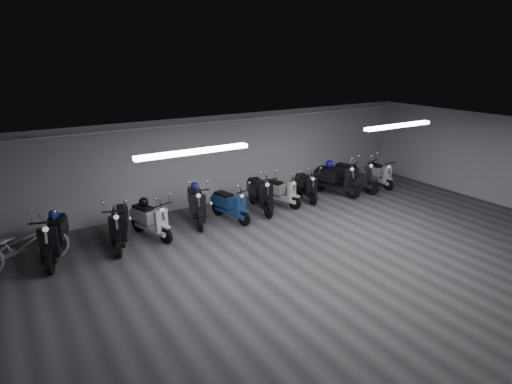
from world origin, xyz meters
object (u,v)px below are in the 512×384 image
helmet_0 (144,202)px  helmet_1 (54,214)px  scooter_1 (119,219)px  scooter_8 (336,174)px  scooter_0 (53,231)px  scooter_3 (196,199)px  bicycle (19,241)px  helmet_2 (195,186)px  scooter_2 (150,214)px  scooter_4 (230,200)px  scooter_6 (281,187)px  scooter_7 (307,182)px  scooter_9 (355,171)px  scooter_5 (260,188)px  helmet_3 (329,164)px  scooter_10 (380,170)px

helmet_0 → helmet_1: bearing=-179.1°
scooter_1 → scooter_8: bearing=19.4°
scooter_1 → scooter_0: bearing=-161.9°
scooter_3 → bicycle: scooter_3 is taller
bicycle → helmet_2: bicycle is taller
scooter_2 → helmet_2: 1.66m
scooter_4 → scooter_6: size_ratio=1.03×
scooter_6 → scooter_7: 1.03m
scooter_3 → bicycle: (-4.44, -0.42, -0.06)m
scooter_4 → scooter_9: (4.95, 0.12, 0.11)m
scooter_4 → helmet_0: scooter_4 is taller
scooter_7 → helmet_1: (-7.53, -0.05, 0.42)m
scooter_1 → scooter_5: size_ratio=0.98×
scooter_2 → scooter_9: (7.28, 0.08, 0.09)m
helmet_2 → bicycle: bearing=-171.5°
scooter_0 → bicycle: scooter_0 is taller
helmet_0 → helmet_3: (6.45, 0.14, 0.11)m
scooter_4 → bicycle: (-5.33, -0.05, 0.04)m
scooter_2 → scooter_4: scooter_2 is taller
scooter_7 → scooter_9: bearing=9.5°
scooter_5 → scooter_7: 1.83m
scooter_9 → scooter_10: (1.21, -0.03, -0.12)m
scooter_3 → scooter_4: 0.97m
bicycle → helmet_0: bicycle is taller
helmet_3 → scooter_6: bearing=-176.2°
scooter_0 → scooter_8: (8.76, 0.18, -0.01)m
helmet_1 → helmet_2: helmet_1 is taller
scooter_2 → scooter_10: scooter_2 is taller
scooter_2 → scooter_9: scooter_9 is taller
scooter_0 → scooter_8: scooter_0 is taller
helmet_1 → scooter_0: bearing=-108.1°
scooter_5 → helmet_2: bearing=179.7°
scooter_5 → helmet_3: (2.89, 0.18, 0.32)m
helmet_0 → helmet_2: bearing=12.3°
scooter_2 → helmet_3: size_ratio=6.50×
scooter_10 → scooter_1: bearing=-170.3°
bicycle → helmet_0: size_ratio=8.08×
scooter_4 → scooter_8: size_ratio=0.85×
scooter_3 → scooter_6: (2.84, -0.09, -0.11)m
scooter_0 → scooter_4: bearing=18.4°
scooter_5 → helmet_2: scooter_5 is taller
helmet_2 → scooter_10: bearing=-4.3°
scooter_9 → helmet_2: bearing=153.6°
scooter_4 → scooter_7: (2.98, 0.29, -0.01)m
scooter_4 → helmet_2: size_ratio=7.23×
scooter_2 → scooter_7: size_ratio=1.05×
helmet_1 → bicycle: bearing=-159.5°
scooter_0 → scooter_4: scooter_0 is taller
scooter_0 → scooter_5: scooter_0 is taller
helmet_2 → scooter_1: bearing=-164.6°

